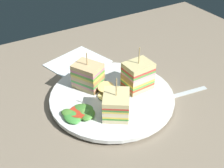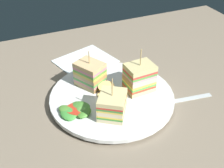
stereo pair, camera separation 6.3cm
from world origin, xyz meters
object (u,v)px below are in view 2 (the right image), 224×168
at_px(napkin, 87,61).
at_px(sandwich_wedge_2, 139,78).
at_px(plate, 112,97).
at_px(sandwich_wedge_0, 90,74).
at_px(sandwich_wedge_1, 112,105).
at_px(spoon, 171,101).
at_px(chip_pile, 108,92).

bearing_deg(napkin, sandwich_wedge_2, 107.63).
height_order(plate, sandwich_wedge_0, sandwich_wedge_0).
relative_size(sandwich_wedge_0, sandwich_wedge_1, 1.01).
height_order(plate, napkin, plate).
bearing_deg(napkin, spoon, 115.44).
relative_size(chip_pile, napkin, 0.50).
bearing_deg(plate, sandwich_wedge_1, 67.19).
distance_m(chip_pile, napkin, 0.18).
xyz_separation_m(spoon, napkin, (0.12, -0.24, -0.00)).
bearing_deg(sandwich_wedge_1, napkin, 27.20).
xyz_separation_m(chip_pile, napkin, (-0.01, -0.18, -0.02)).
xyz_separation_m(sandwich_wedge_2, spoon, (-0.06, 0.05, -0.04)).
height_order(sandwich_wedge_0, spoon, sandwich_wedge_0).
bearing_deg(sandwich_wedge_1, spoon, -56.15).
xyz_separation_m(sandwich_wedge_1, sandwich_wedge_2, (-0.09, -0.05, 0.01)).
height_order(sandwich_wedge_0, sandwich_wedge_1, same).
bearing_deg(napkin, sandwich_wedge_0, 75.18).
distance_m(plate, spoon, 0.13).
bearing_deg(sandwich_wedge_0, chip_pile, -6.13).
bearing_deg(sandwich_wedge_2, napkin, -75.52).
bearing_deg(napkin, chip_pile, 86.63).
bearing_deg(spoon, sandwich_wedge_1, 7.76).
relative_size(sandwich_wedge_0, napkin, 0.62).
height_order(sandwich_wedge_1, sandwich_wedge_2, sandwich_wedge_2).
xyz_separation_m(sandwich_wedge_0, chip_pile, (-0.02, 0.05, -0.02)).
bearing_deg(sandwich_wedge_0, sandwich_wedge_1, -26.58).
bearing_deg(sandwich_wedge_1, sandwich_wedge_2, -25.37).
bearing_deg(plate, spoon, 153.67).
relative_size(sandwich_wedge_0, sandwich_wedge_2, 0.85).
bearing_deg(chip_pile, plate, 160.80).
xyz_separation_m(plate, napkin, (-0.00, -0.18, -0.01)).
height_order(sandwich_wedge_0, sandwich_wedge_2, sandwich_wedge_2).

